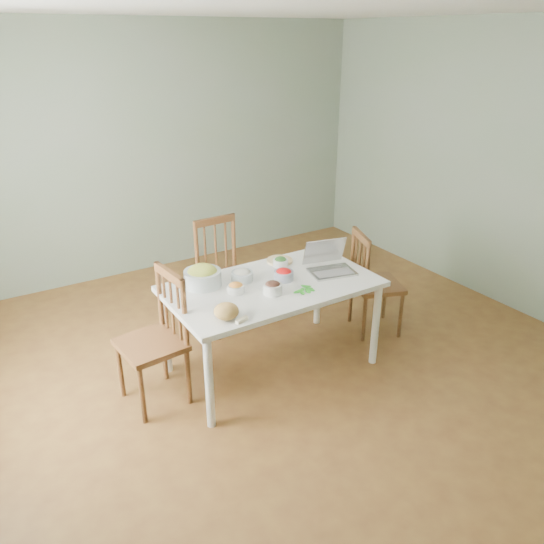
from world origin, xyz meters
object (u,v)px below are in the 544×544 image
chair_far (227,276)px  chair_left (150,341)px  laptop (333,259)px  chair_right (377,282)px  dining_table (272,326)px  bowl_squash (203,276)px  bread_boule (226,311)px

chair_far → chair_left: 1.22m
chair_far → laptop: bearing=-61.8°
chair_far → chair_right: bearing=-36.7°
dining_table → laptop: laptop is taller
dining_table → bowl_squash: bearing=151.2°
dining_table → chair_far: size_ratio=1.59×
bowl_squash → laptop: bearing=-18.8°
dining_table → laptop: (0.52, -0.08, 0.50)m
chair_left → bread_boule: bearing=41.3°
laptop → bread_boule: bearing=-155.7°
chair_left → bowl_squash: bearing=102.2°
laptop → chair_far: bearing=132.7°
chair_right → dining_table: bearing=111.6°
chair_left → chair_far: bearing=120.2°
laptop → chair_right: bearing=22.2°
chair_left → bowl_squash: (0.51, 0.16, 0.34)m
dining_table → chair_far: bearing=89.1°
dining_table → bowl_squash: bowl_squash is taller
chair_left → chair_right: (2.11, -0.07, -0.03)m
chair_far → bowl_squash: (-0.48, -0.55, 0.33)m
dining_table → bowl_squash: (-0.47, 0.26, 0.46)m
chair_far → bread_boule: (-0.57, -1.11, 0.31)m
chair_far → chair_left: chair_far is taller
chair_left → chair_right: size_ratio=1.05×
chair_left → laptop: bearing=77.8°
chair_right → laptop: (-0.61, -0.10, 0.40)m
chair_far → bread_boule: size_ratio=5.94×
dining_table → bread_boule: (-0.55, -0.30, 0.44)m
bread_boule → bowl_squash: (0.09, 0.56, 0.03)m
chair_right → bread_boule: chair_right is taller
chair_left → bread_boule: size_ratio=5.91×
chair_far → laptop: size_ratio=2.86×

